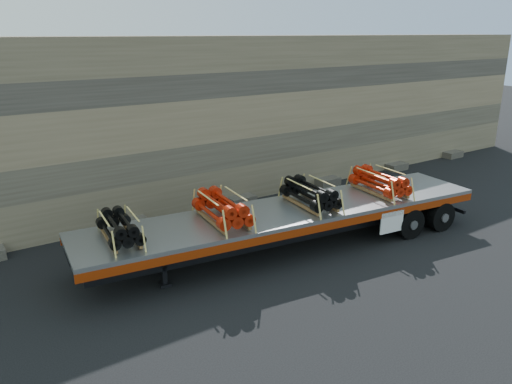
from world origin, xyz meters
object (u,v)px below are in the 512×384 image
(bundle_rear, at_px, (380,182))
(trailer, at_px, (290,229))
(bundle_front, at_px, (120,228))
(bundle_midfront, at_px, (222,209))
(bundle_midrear, at_px, (310,194))

(bundle_rear, bearing_deg, trailer, 180.00)
(trailer, xyz_separation_m, bundle_front, (-5.66, 0.68, 1.07))
(bundle_front, xyz_separation_m, bundle_rear, (9.50, -1.14, 0.05))
(bundle_front, height_order, bundle_midfront, bundle_midfront)
(bundle_midfront, bearing_deg, bundle_front, -180.00)
(trailer, bearing_deg, bundle_front, 180.00)
(bundle_rear, bearing_deg, bundle_midfront, 180.00)
(bundle_midfront, distance_m, bundle_midrear, 3.29)
(bundle_midfront, relative_size, bundle_midrear, 1.03)
(trailer, height_order, bundle_rear, bundle_rear)
(trailer, bearing_deg, bundle_rear, -0.00)
(bundle_midfront, height_order, bundle_rear, bundle_midfront)
(bundle_front, height_order, bundle_midrear, bundle_midrear)
(bundle_midfront, bearing_deg, bundle_rear, -0.00)
(bundle_midrear, bearing_deg, bundle_front, 180.00)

